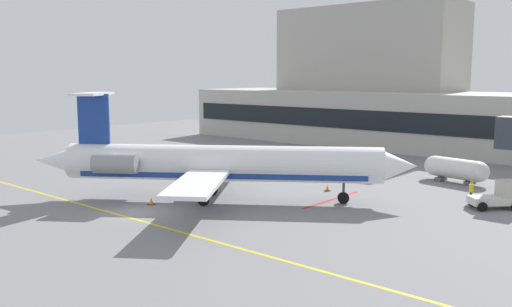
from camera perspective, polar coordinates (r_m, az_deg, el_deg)
The scene contains 9 objects.
ground at distance 41.22m, azimuth -12.56°, elevation -6.03°, with size 120.00×120.00×0.11m.
terminal_building at distance 83.22m, azimuth 12.28°, elevation 6.22°, with size 58.52×17.65×20.24m.
regional_jet at distance 43.27m, azimuth -4.11°, elevation -1.04°, with size 26.55×20.01×8.56m.
baggage_tug at distance 44.86m, azimuth 24.14°, elevation -4.07°, with size 3.65×3.62×2.16m.
pushback_tractor at distance 61.27m, azimuth -4.03°, elevation -0.30°, with size 4.56×3.32×1.97m.
fuel_tank at distance 54.18m, azimuth 20.15°, elevation -1.52°, with size 6.39×2.76×2.26m.
marshaller at distance 46.03m, azimuth 21.57°, elevation -3.64°, with size 0.34×0.82×1.89m.
safety_cone_alpha at distance 43.15m, azimuth -10.89°, elevation -4.94°, with size 0.47×0.47×0.55m.
safety_cone_bravo at distance 47.64m, azimuth 7.47°, elevation -3.62°, with size 0.47×0.47×0.55m.
Camera 1 is at (32.18, -23.76, 9.93)m, focal length 38.26 mm.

